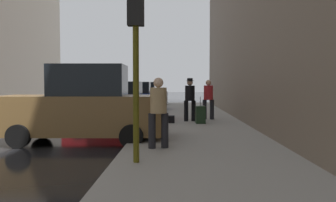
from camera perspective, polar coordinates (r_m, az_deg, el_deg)
sidewalk at (r=10.20m, az=5.21°, el=-6.59°), size 4.00×40.00×0.15m
parked_bronze_suv at (r=11.03m, az=-12.68°, el=-0.93°), size 4.64×2.14×2.25m
parked_red_hatchback at (r=16.62m, az=-7.97°, el=-0.29°), size 4.24×2.13×1.79m
parked_blue_sedan at (r=22.52m, az=-5.57°, el=0.53°), size 4.21×2.08×1.79m
parked_silver_sedan at (r=27.56m, az=-4.34°, el=0.94°), size 4.23×2.11×1.79m
fire_hydrant at (r=13.90m, az=-2.28°, el=-2.32°), size 0.42×0.22×0.70m
traffic_light at (r=7.49m, az=-4.93°, el=10.63°), size 0.32×0.32×3.60m
pedestrian_with_fedora at (r=15.43m, az=3.35°, el=0.57°), size 0.53×0.49×1.78m
pedestrian_in_red_jacket at (r=16.32m, az=6.17°, el=0.56°), size 0.52×0.47×1.71m
pedestrian_in_tan_coat at (r=9.04m, az=-1.47°, el=-1.21°), size 0.53×0.50×1.71m
rolling_suitcase at (r=14.73m, az=4.93°, el=-2.06°), size 0.39×0.58×1.04m
duffel_bag at (r=14.89m, az=0.39°, el=-2.78°), size 0.32×0.44×0.28m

